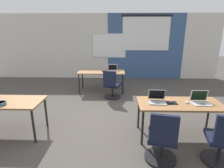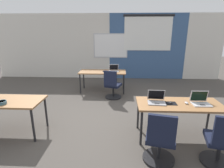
# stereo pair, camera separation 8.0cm
# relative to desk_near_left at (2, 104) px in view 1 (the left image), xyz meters

# --- Properties ---
(ground_plane) EXTENTS (24.00, 24.00, 0.00)m
(ground_plane) POSITION_rel_desk_near_left_xyz_m (1.75, 0.60, -0.66)
(ground_plane) COLOR #47423D
(back_wall_assembly) EXTENTS (10.00, 0.27, 2.80)m
(back_wall_assembly) POSITION_rel_desk_near_left_xyz_m (1.81, 4.80, 0.75)
(back_wall_assembly) COLOR silver
(back_wall_assembly) RESTS_ON ground
(desk_near_left) EXTENTS (1.60, 0.70, 0.72)m
(desk_near_left) POSITION_rel_desk_near_left_xyz_m (0.00, 0.00, 0.00)
(desk_near_left) COLOR olive
(desk_near_left) RESTS_ON ground
(desk_near_right) EXTENTS (1.60, 0.70, 0.72)m
(desk_near_right) POSITION_rel_desk_near_left_xyz_m (3.50, 0.00, 0.00)
(desk_near_right) COLOR olive
(desk_near_right) RESTS_ON ground
(desk_far_center) EXTENTS (1.60, 0.70, 0.72)m
(desk_far_center) POSITION_rel_desk_near_left_xyz_m (1.75, 2.80, 0.00)
(desk_far_center) COLOR olive
(desk_far_center) RESTS_ON ground
(laptop_far_right) EXTENTS (0.35, 0.32, 0.23)m
(laptop_far_right) POSITION_rel_desk_near_left_xyz_m (2.14, 2.84, 0.11)
(laptop_far_right) COLOR silver
(laptop_far_right) RESTS_ON desk_far_center
(mousepad_far_right) EXTENTS (0.22, 0.19, 0.00)m
(mousepad_far_right) POSITION_rel_desk_near_left_xyz_m (1.87, 2.79, 0.06)
(mousepad_far_right) COLOR black
(mousepad_far_right) RESTS_ON desk_far_center
(mouse_far_right) EXTENTS (0.07, 0.11, 0.03)m
(mouse_far_right) POSITION_rel_desk_near_left_xyz_m (1.87, 2.79, 0.08)
(mouse_far_right) COLOR black
(mouse_far_right) RESTS_ON mousepad_far_right
(chair_far_right) EXTENTS (0.56, 0.61, 0.92)m
(chair_far_right) POSITION_rel_desk_near_left_xyz_m (2.13, 2.10, -0.28)
(chair_far_right) COLOR black
(chair_far_right) RESTS_ON ground
(laptop_near_right_inner) EXTENTS (0.35, 0.32, 0.23)m
(laptop_near_right_inner) POSITION_rel_desk_near_left_xyz_m (3.07, 0.03, 0.11)
(laptop_near_right_inner) COLOR #9E9EA3
(laptop_near_right_inner) RESTS_ON desk_near_right
(mousepad_near_right_inner) EXTENTS (0.22, 0.19, 0.00)m
(mousepad_near_right_inner) POSITION_rel_desk_near_left_xyz_m (3.33, -0.01, 0.06)
(mousepad_near_right_inner) COLOR black
(mousepad_near_right_inner) RESTS_ON desk_near_right
(mouse_near_right_inner) EXTENTS (0.06, 0.10, 0.03)m
(mouse_near_right_inner) POSITION_rel_desk_near_left_xyz_m (3.33, -0.01, 0.08)
(mouse_near_right_inner) COLOR black
(mouse_near_right_inner) RESTS_ON mousepad_near_right_inner
(chair_near_right_inner) EXTENTS (0.52, 0.58, 0.92)m
(chair_near_right_inner) POSITION_rel_desk_near_left_xyz_m (3.00, -0.76, -0.28)
(chair_near_right_inner) COLOR black
(chair_near_right_inner) RESTS_ON ground
(laptop_near_right_end) EXTENTS (0.34, 0.28, 0.24)m
(laptop_near_right_end) POSITION_rel_desk_near_left_xyz_m (3.89, -0.00, 0.11)
(laptop_near_right_end) COLOR silver
(laptop_near_right_end) RESTS_ON desk_near_right
(mouse_near_right_end) EXTENTS (0.07, 0.11, 0.03)m
(mouse_near_right_end) POSITION_rel_desk_near_left_xyz_m (3.63, -0.00, 0.08)
(mouse_near_right_end) COLOR #B2B2B7
(mouse_near_right_end) RESTS_ON desk_near_right
(chair_near_right_end) EXTENTS (0.53, 0.59, 0.92)m
(chair_near_right_end) POSITION_rel_desk_near_left_xyz_m (3.92, -0.79, -0.28)
(chair_near_right_end) COLOR black
(chair_near_right_end) RESTS_ON ground
(snack_bowl) EXTENTS (0.18, 0.18, 0.06)m
(snack_bowl) POSITION_rel_desk_near_left_xyz_m (0.13, -0.19, 0.10)
(snack_bowl) COLOR #3D6070
(snack_bowl) RESTS_ON desk_near_left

